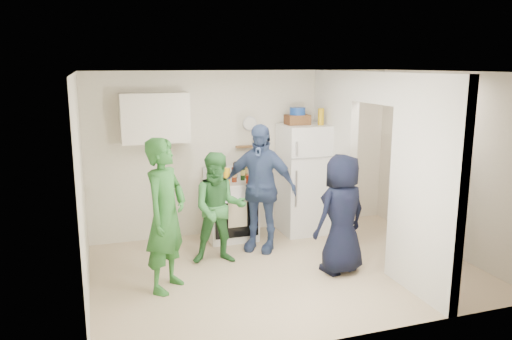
# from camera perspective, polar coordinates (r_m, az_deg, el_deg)

# --- Properties ---
(floor) EXTENTS (4.80, 4.80, 0.00)m
(floor) POSITION_cam_1_polar(r_m,az_deg,el_deg) (6.55, 3.42, -11.30)
(floor) COLOR tan
(floor) RESTS_ON ground
(wall_back) EXTENTS (4.80, 0.00, 4.80)m
(wall_back) POSITION_cam_1_polar(r_m,az_deg,el_deg) (7.74, -1.13, 2.04)
(wall_back) COLOR silver
(wall_back) RESTS_ON floor
(wall_front) EXTENTS (4.80, 0.00, 4.80)m
(wall_front) POSITION_cam_1_polar(r_m,az_deg,el_deg) (4.68, 11.36, -4.87)
(wall_front) COLOR silver
(wall_front) RESTS_ON floor
(wall_left) EXTENTS (0.00, 3.40, 3.40)m
(wall_left) POSITION_cam_1_polar(r_m,az_deg,el_deg) (5.74, -19.29, -2.19)
(wall_left) COLOR silver
(wall_left) RESTS_ON floor
(wall_right) EXTENTS (0.00, 3.40, 3.40)m
(wall_right) POSITION_cam_1_polar(r_m,az_deg,el_deg) (7.39, 21.11, 0.75)
(wall_right) COLOR silver
(wall_right) RESTS_ON floor
(ceiling) EXTENTS (4.80, 4.80, 0.00)m
(ceiling) POSITION_cam_1_polar(r_m,az_deg,el_deg) (6.02, 3.72, 11.13)
(ceiling) COLOR white
(ceiling) RESTS_ON wall_back
(partition_pier_back) EXTENTS (0.12, 1.20, 2.50)m
(partition_pier_back) POSITION_cam_1_polar(r_m,az_deg,el_deg) (7.64, 8.86, 1.76)
(partition_pier_back) COLOR silver
(partition_pier_back) RESTS_ON floor
(partition_pier_front) EXTENTS (0.12, 1.20, 2.50)m
(partition_pier_front) POSITION_cam_1_polar(r_m,az_deg,el_deg) (5.81, 18.76, -1.97)
(partition_pier_front) COLOR silver
(partition_pier_front) RESTS_ON floor
(partition_header) EXTENTS (0.12, 1.00, 0.40)m
(partition_header) POSITION_cam_1_polar(r_m,az_deg,el_deg) (6.57, 13.57, 9.15)
(partition_header) COLOR silver
(partition_header) RESTS_ON partition_pier_back
(stove) EXTENTS (0.74, 0.62, 0.89)m
(stove) POSITION_cam_1_polar(r_m,az_deg,el_deg) (7.52, -2.85, -4.59)
(stove) COLOR white
(stove) RESTS_ON floor
(upper_cabinet) EXTENTS (0.95, 0.34, 0.70)m
(upper_cabinet) POSITION_cam_1_polar(r_m,az_deg,el_deg) (7.19, -11.49, 5.86)
(upper_cabinet) COLOR silver
(upper_cabinet) RESTS_ON wall_back
(fridge) EXTENTS (0.70, 0.68, 1.69)m
(fridge) POSITION_cam_1_polar(r_m,az_deg,el_deg) (7.77, 5.45, -1.02)
(fridge) COLOR white
(fridge) RESTS_ON floor
(wicker_basket) EXTENTS (0.35, 0.25, 0.15)m
(wicker_basket) POSITION_cam_1_polar(r_m,az_deg,el_deg) (7.62, 4.75, 5.75)
(wicker_basket) COLOR brown
(wicker_basket) RESTS_ON fridge
(blue_bowl) EXTENTS (0.24, 0.24, 0.11)m
(blue_bowl) POSITION_cam_1_polar(r_m,az_deg,el_deg) (7.61, 4.77, 6.72)
(blue_bowl) COLOR navy
(blue_bowl) RESTS_ON wicker_basket
(yellow_cup_stack_top) EXTENTS (0.09, 0.09, 0.25)m
(yellow_cup_stack_top) POSITION_cam_1_polar(r_m,az_deg,el_deg) (7.61, 7.43, 6.06)
(yellow_cup_stack_top) COLOR gold
(yellow_cup_stack_top) RESTS_ON fridge
(wall_clock) EXTENTS (0.22, 0.02, 0.22)m
(wall_clock) POSITION_cam_1_polar(r_m,az_deg,el_deg) (7.67, -0.74, 5.35)
(wall_clock) COLOR white
(wall_clock) RESTS_ON wall_back
(spice_shelf) EXTENTS (0.35, 0.08, 0.03)m
(spice_shelf) POSITION_cam_1_polar(r_m,az_deg,el_deg) (7.67, -1.02, 2.71)
(spice_shelf) COLOR olive
(spice_shelf) RESTS_ON wall_back
(nook_window) EXTENTS (0.03, 0.70, 0.80)m
(nook_window) POSITION_cam_1_polar(r_m,az_deg,el_deg) (7.47, 20.25, 4.04)
(nook_window) COLOR black
(nook_window) RESTS_ON wall_right
(nook_window_frame) EXTENTS (0.04, 0.76, 0.86)m
(nook_window_frame) POSITION_cam_1_polar(r_m,az_deg,el_deg) (7.46, 20.16, 4.04)
(nook_window_frame) COLOR white
(nook_window_frame) RESTS_ON wall_right
(nook_valance) EXTENTS (0.04, 0.82, 0.18)m
(nook_valance) POSITION_cam_1_polar(r_m,az_deg,el_deg) (7.41, 20.21, 6.71)
(nook_valance) COLOR white
(nook_valance) RESTS_ON wall_right
(yellow_cup_stack_stove) EXTENTS (0.09, 0.09, 0.25)m
(yellow_cup_stack_stove) POSITION_cam_1_polar(r_m,az_deg,el_deg) (7.14, -3.35, -0.77)
(yellow_cup_stack_stove) COLOR yellow
(yellow_cup_stack_stove) RESTS_ON stove
(red_cup) EXTENTS (0.09, 0.09, 0.12)m
(red_cup) POSITION_cam_1_polar(r_m,az_deg,el_deg) (7.27, -0.80, -1.05)
(red_cup) COLOR red
(red_cup) RESTS_ON stove
(person_green_left) EXTENTS (0.74, 0.78, 1.79)m
(person_green_left) POSITION_cam_1_polar(r_m,az_deg,el_deg) (5.82, -10.28, -5.11)
(person_green_left) COLOR #2C6E2E
(person_green_left) RESTS_ON floor
(person_green_center) EXTENTS (0.81, 0.68, 1.48)m
(person_green_center) POSITION_cam_1_polar(r_m,az_deg,el_deg) (6.55, -4.24, -4.40)
(person_green_center) COLOR #367C3C
(person_green_center) RESTS_ON floor
(person_denim) EXTENTS (1.10, 0.99, 1.80)m
(person_denim) POSITION_cam_1_polar(r_m,az_deg,el_deg) (6.96, 0.41, -2.06)
(person_denim) COLOR #324C6E
(person_denim) RESTS_ON floor
(person_navy) EXTENTS (0.84, 0.66, 1.52)m
(person_navy) POSITION_cam_1_polar(r_m,az_deg,el_deg) (6.33, 9.77, -5.00)
(person_navy) COLOR black
(person_navy) RESTS_ON floor
(person_nook) EXTENTS (1.10, 1.41, 1.91)m
(person_nook) POSITION_cam_1_polar(r_m,az_deg,el_deg) (7.27, 18.23, -1.59)
(person_nook) COLOR black
(person_nook) RESTS_ON floor
(bottle_a) EXTENTS (0.06, 0.06, 0.32)m
(bottle_a) POSITION_cam_1_polar(r_m,az_deg,el_deg) (7.40, -5.24, -0.05)
(bottle_a) COLOR brown
(bottle_a) RESTS_ON stove
(bottle_b) EXTENTS (0.07, 0.07, 0.32)m
(bottle_b) POSITION_cam_1_polar(r_m,az_deg,el_deg) (7.27, -4.01, -0.28)
(bottle_b) COLOR #204B19
(bottle_b) RESTS_ON stove
(bottle_c) EXTENTS (0.08, 0.08, 0.31)m
(bottle_c) POSITION_cam_1_polar(r_m,az_deg,el_deg) (7.51, -3.68, 0.09)
(bottle_c) COLOR #A0A7AE
(bottle_c) RESTS_ON stove
(bottle_d) EXTENTS (0.08, 0.08, 0.29)m
(bottle_d) POSITION_cam_1_polar(r_m,az_deg,el_deg) (7.33, -2.51, -0.26)
(bottle_d) COLOR maroon
(bottle_d) RESTS_ON stove
(bottle_e) EXTENTS (0.07, 0.07, 0.26)m
(bottle_e) POSITION_cam_1_polar(r_m,az_deg,el_deg) (7.57, -2.38, 0.00)
(bottle_e) COLOR #8E949D
(bottle_e) RESTS_ON stove
(bottle_f) EXTENTS (0.07, 0.07, 0.29)m
(bottle_f) POSITION_cam_1_polar(r_m,az_deg,el_deg) (7.44, -1.53, -0.07)
(bottle_f) COLOR black
(bottle_f) RESTS_ON stove
(bottle_g) EXTENTS (0.06, 0.06, 0.29)m
(bottle_g) POSITION_cam_1_polar(r_m,az_deg,el_deg) (7.58, -1.16, 0.17)
(bottle_g) COLOR brown
(bottle_g) RESTS_ON stove
(bottle_h) EXTENTS (0.06, 0.06, 0.30)m
(bottle_h) POSITION_cam_1_polar(r_m,az_deg,el_deg) (7.18, -4.99, -0.54)
(bottle_h) COLOR #9D9FA8
(bottle_h) RESTS_ON stove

